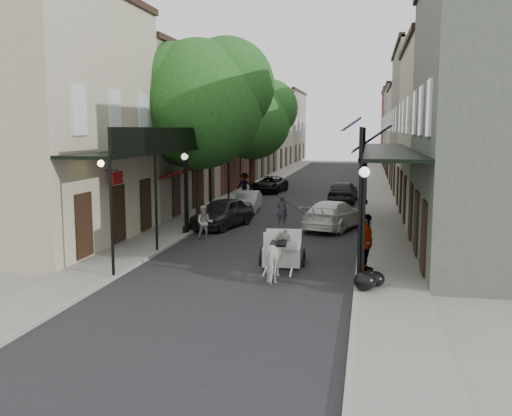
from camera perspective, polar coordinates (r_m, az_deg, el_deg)
The scene contains 24 objects.
ground at distance 20.23m, azimuth -1.20°, elevation -6.22°, with size 140.00×140.00×0.00m, color gray.
road at distance 39.69m, azimuth 4.97°, elevation 0.76°, with size 8.00×90.00×0.01m, color black.
sidewalk_left at distance 40.52m, azimuth -2.08°, elevation 1.01°, with size 2.20×90.00×0.12m, color gray.
sidewalk_right at distance 39.47m, azimuth 12.20°, elevation 0.65°, with size 2.20×90.00×0.12m, color gray.
building_row_left at distance 50.80m, azimuth -3.51°, elevation 8.27°, with size 5.00×80.00×10.50m, color #B2AC8E.
building_row_right at distance 49.36m, azimuth 16.40°, elevation 7.97°, with size 5.00×80.00×10.50m, color gray.
gallery_left at distance 27.65m, azimuth -7.89°, elevation 6.01°, with size 2.20×18.05×4.88m.
gallery_right at distance 26.16m, azimuth 12.48°, elevation 5.80°, with size 2.20×18.05×4.88m.
tree_near at distance 30.55m, azimuth -4.93°, elevation 10.80°, with size 7.31×6.80×9.63m.
tree_far at distance 44.16m, azimuth 0.10°, elevation 9.09°, with size 6.45×6.00×8.61m.
lamppost_right_near at distance 17.40m, azimuth 10.65°, elevation -1.78°, with size 0.32×0.32×3.71m.
lamppost_left at distance 26.65m, azimuth -7.09°, elevation 1.64°, with size 0.32×0.32×3.71m.
lamppost_right_far at distance 37.27m, azimuth 10.96°, elevation 3.34°, with size 0.32×0.32×3.71m.
horse at distance 18.84m, azimuth 2.25°, elevation -4.81°, with size 0.85×1.87×1.58m, color silver.
carriage at distance 21.19m, azimuth 2.73°, elevation -2.73°, with size 1.75×2.43×2.64m.
pedestrian_walking at distance 25.56m, azimuth -5.17°, elevation -1.48°, with size 0.76×0.59×1.55m, color #A0A097.
pedestrian_sidewalk_left at distance 40.32m, azimuth -1.14°, elevation 2.30°, with size 1.12×0.64×1.73m, color gray.
pedestrian_sidewalk_right at distance 19.66m, azimuth 10.94°, elevation -3.45°, with size 1.16×0.48×1.98m, color gray.
car_left_near at distance 28.73m, azimuth -3.37°, elevation -0.48°, with size 1.76×4.37×1.49m, color black.
car_left_mid at distance 34.17m, azimuth -0.85°, elevation 0.65°, with size 1.30×3.72×1.23m, color #A6A7AC.
car_left_far at distance 44.64m, azimuth 1.40°, elevation 2.39°, with size 2.10×4.55×1.26m, color black.
car_right_near at distance 28.52m, azimuth 7.79°, elevation -0.68°, with size 1.99×4.90×1.42m, color silver.
car_right_far at distance 38.91m, azimuth 8.71°, elevation 1.66°, with size 1.78×4.42×1.50m, color black.
trash_bags at distance 17.73m, azimuth 11.22°, elevation -7.10°, with size 0.95×1.10×0.59m.
Camera 1 is at (4.20, -19.16, 4.95)m, focal length 40.00 mm.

